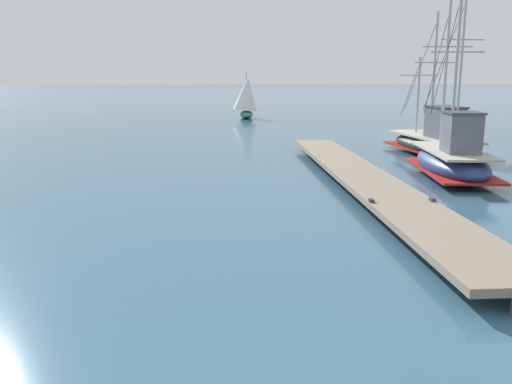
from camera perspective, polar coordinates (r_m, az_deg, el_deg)
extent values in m
cube|color=gray|center=(18.07, 11.19, 1.56)|extent=(1.85, 19.29, 0.16)
cylinder|color=brown|center=(13.63, 16.29, -3.14)|extent=(0.36, 0.36, 0.29)
cylinder|color=brown|center=(18.11, 11.16, 0.86)|extent=(0.36, 0.36, 0.29)
cylinder|color=brown|center=(22.73, 8.09, 3.26)|extent=(0.36, 0.36, 0.29)
cylinder|color=brown|center=(27.42, 6.06, 4.84)|extent=(0.36, 0.36, 0.29)
cube|color=#333338|center=(14.19, 12.03, -0.88)|extent=(0.12, 0.20, 0.08)
cube|color=#333338|center=(14.71, 18.04, -0.76)|extent=(0.12, 0.20, 0.08)
ellipsoid|color=black|center=(26.41, 18.06, 4.68)|extent=(2.75, 6.70, 0.88)
cube|color=#B2AD9E|center=(26.37, 18.12, 5.54)|extent=(2.43, 6.03, 0.08)
cube|color=#B21E19|center=(26.44, 18.03, 4.25)|extent=(2.76, 6.57, 0.08)
cube|color=#565B66|center=(25.44, 19.23, 6.86)|extent=(1.23, 1.90, 1.35)
cube|color=#3D3D42|center=(25.39, 19.34, 8.45)|extent=(1.33, 2.05, 0.06)
cylinder|color=#B2ADA3|center=(26.51, 18.20, 11.64)|extent=(0.11, 0.11, 5.51)
cylinder|color=#B2ADA3|center=(26.51, 18.28, 12.81)|extent=(1.93, 0.24, 0.06)
cylinder|color=#333338|center=(27.84, 16.81, 12.29)|extent=(0.29, 2.86, 4.08)
cylinder|color=#B2ADA3|center=(27.84, 16.67, 9.73)|extent=(0.11, 0.11, 3.57)
cylinder|color=#B2ADA3|center=(27.82, 16.79, 11.68)|extent=(1.93, 0.24, 0.06)
cylinder|color=#333338|center=(28.71, 15.85, 10.20)|extent=(0.20, 1.86, 2.65)
cylinder|color=#B2ADA3|center=(24.50, 20.72, 12.00)|extent=(0.11, 0.11, 5.98)
cylinder|color=#B2ADA3|center=(24.54, 20.93, 14.74)|extent=(1.93, 0.24, 0.06)
cylinder|color=#333338|center=(25.92, 18.97, 12.76)|extent=(0.32, 3.09, 4.42)
ellipsoid|color=navy|center=(20.75, 19.84, 2.83)|extent=(2.68, 5.74, 1.02)
cube|color=#B2AD9E|center=(20.68, 19.94, 4.12)|extent=(2.37, 5.16, 0.08)
cube|color=#B21E19|center=(20.79, 19.80, 2.20)|extent=(2.69, 5.63, 0.08)
cube|color=#565B66|center=(19.82, 20.78, 5.79)|extent=(1.21, 1.39, 1.33)
cube|color=#3D3D42|center=(19.76, 20.93, 7.80)|extent=(1.31, 1.50, 0.06)
cylinder|color=#B2ADA3|center=(20.78, 20.30, 12.01)|extent=(0.11, 0.11, 5.61)
cylinder|color=#B2ADA3|center=(20.79, 20.42, 13.64)|extent=(1.84, 0.28, 0.06)
cylinder|color=#333338|center=(22.23, 19.19, 12.78)|extent=(0.37, 2.90, 4.15)
cylinder|color=#B2ADA3|center=(21.97, 19.30, 11.67)|extent=(0.11, 0.11, 5.32)
cylinder|color=#B2ADA3|center=(21.99, 19.49, 14.22)|extent=(1.84, 0.28, 0.06)
cylinder|color=#333338|center=(23.36, 18.36, 12.39)|extent=(0.35, 2.75, 3.93)
ellipsoid|color=#337556|center=(47.07, -1.01, 8.17)|extent=(1.28, 4.11, 0.60)
cylinder|color=#B2ADA3|center=(47.07, -1.02, 10.53)|extent=(0.08, 0.08, 3.27)
cone|color=silver|center=(46.72, -1.02, 10.32)|extent=(2.40, 2.14, 2.98)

